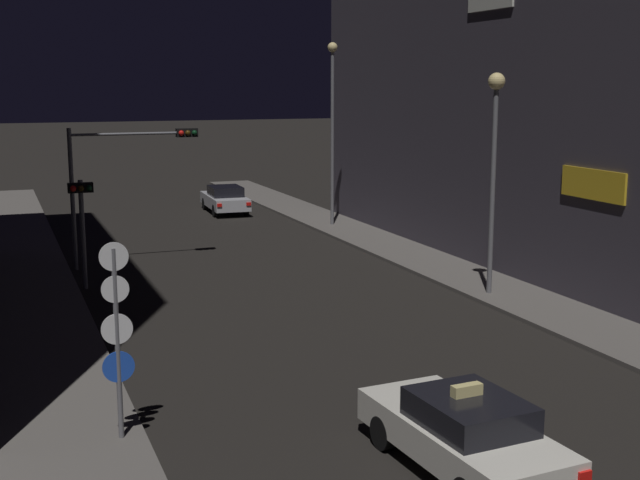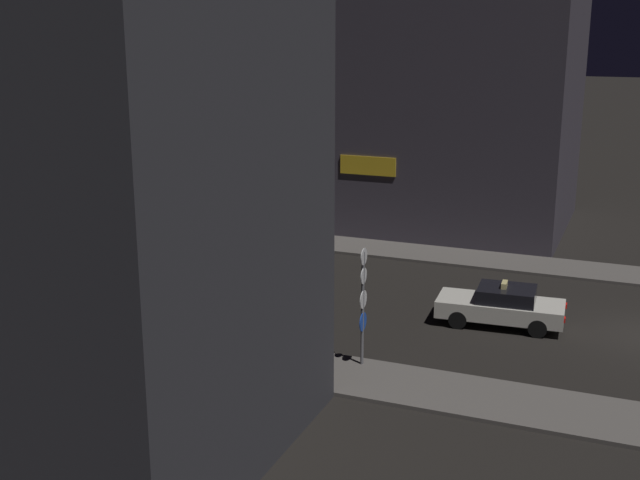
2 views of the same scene
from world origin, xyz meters
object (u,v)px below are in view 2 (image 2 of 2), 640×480
at_px(traffic_light_overhead, 5,195).
at_px(traffic_light_left_kerb, 39,241).
at_px(street_lamp_near_block, 307,144).
at_px(street_lamp_far_block, 65,119).
at_px(taxi, 502,306).
at_px(sign_pole_left, 363,300).

relative_size(traffic_light_overhead, traffic_light_left_kerb, 1.42).
height_order(street_lamp_near_block, street_lamp_far_block, street_lamp_far_block).
height_order(taxi, sign_pole_left, sign_pole_left).
relative_size(taxi, street_lamp_far_block, 0.54).
distance_m(traffic_light_overhead, traffic_light_left_kerb, 3.82).
bearing_deg(street_lamp_far_block, traffic_light_left_kerb, -145.37).
height_order(traffic_light_left_kerb, sign_pole_left, sign_pole_left).
relative_size(street_lamp_near_block, street_lamp_far_block, 0.82).
bearing_deg(traffic_light_overhead, taxi, -81.68).
xyz_separation_m(traffic_light_left_kerb, street_lamp_far_block, (12.28, 8.48, 2.87)).
xyz_separation_m(street_lamp_near_block, street_lamp_far_block, (0.37, 14.24, 0.51)).
xyz_separation_m(traffic_light_overhead, street_lamp_near_block, (10.06, -8.90, 1.20)).
distance_m(traffic_light_left_kerb, street_lamp_far_block, 15.19).
xyz_separation_m(taxi, street_lamp_near_block, (7.22, 10.54, 4.22)).
bearing_deg(traffic_light_overhead, street_lamp_near_block, -41.49).
bearing_deg(street_lamp_near_block, traffic_light_overhead, 138.51).
distance_m(traffic_light_left_kerb, street_lamp_near_block, 13.43).
xyz_separation_m(traffic_light_overhead, traffic_light_left_kerb, (-1.84, -3.14, -1.16)).
bearing_deg(traffic_light_overhead, traffic_light_left_kerb, -120.33).
distance_m(traffic_light_left_kerb, sign_pole_left, 12.98).
height_order(taxi, street_lamp_far_block, street_lamp_far_block).
bearing_deg(street_lamp_far_block, taxi, -107.04).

